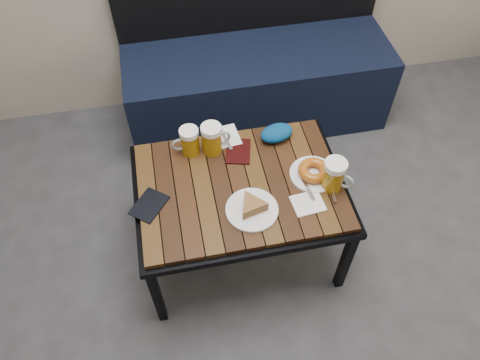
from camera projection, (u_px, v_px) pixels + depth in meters
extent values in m
cube|color=black|center=(257.00, 86.00, 2.58)|extent=(1.40, 0.50, 0.45)
cube|color=black|center=(157.00, 296.00, 1.84)|extent=(0.04, 0.03, 0.42)
cube|color=black|center=(346.00, 261.00, 1.93)|extent=(0.04, 0.03, 0.42)
cube|color=black|center=(146.00, 185.00, 2.18)|extent=(0.04, 0.04, 0.42)
cube|color=black|center=(307.00, 160.00, 2.27)|extent=(0.04, 0.04, 0.42)
cube|color=black|center=(240.00, 190.00, 1.88)|extent=(0.84, 0.62, 0.03)
cube|color=#311C0B|center=(240.00, 186.00, 1.86)|extent=(0.80, 0.58, 0.02)
cylinder|color=#9A6B0C|center=(190.00, 143.00, 1.91)|extent=(0.07, 0.07, 0.10)
cylinder|color=white|center=(189.00, 132.00, 1.86)|extent=(0.08, 0.08, 0.02)
torus|color=#8C999E|center=(179.00, 145.00, 1.91)|extent=(0.06, 0.01, 0.06)
cylinder|color=#9A6B0C|center=(212.00, 141.00, 1.91)|extent=(0.09, 0.09, 0.11)
cylinder|color=white|center=(211.00, 129.00, 1.86)|extent=(0.09, 0.09, 0.03)
torus|color=#8C999E|center=(223.00, 138.00, 1.93)|extent=(0.07, 0.02, 0.07)
cylinder|color=#9A6B0C|center=(333.00, 177.00, 1.80)|extent=(0.12, 0.12, 0.11)
cylinder|color=white|center=(336.00, 165.00, 1.74)|extent=(0.09, 0.09, 0.03)
torus|color=#8C999E|center=(345.00, 181.00, 1.78)|extent=(0.06, 0.05, 0.07)
cylinder|color=white|center=(252.00, 210.00, 1.76)|extent=(0.20, 0.20, 0.01)
cylinder|color=white|center=(313.00, 175.00, 1.87)|extent=(0.19, 0.19, 0.01)
torus|color=#8D4B0C|center=(314.00, 170.00, 1.85)|extent=(0.13, 0.13, 0.04)
cube|color=#A5A8AD|center=(330.00, 182.00, 1.84)|extent=(0.04, 0.20, 0.00)
cube|color=#A5A8AD|center=(306.00, 186.00, 1.83)|extent=(0.03, 0.14, 0.00)
cube|color=white|center=(224.00, 137.00, 2.00)|extent=(0.14, 0.14, 0.01)
cube|color=#A5A8AD|center=(224.00, 136.00, 1.99)|extent=(0.05, 0.17, 0.00)
cube|color=white|center=(308.00, 204.00, 1.79)|extent=(0.13, 0.11, 0.01)
cube|color=black|center=(149.00, 205.00, 1.78)|extent=(0.17, 0.17, 0.01)
cube|color=black|center=(238.00, 151.00, 1.95)|extent=(0.13, 0.16, 0.01)
ellipsoid|color=navy|center=(277.00, 133.00, 1.98)|extent=(0.16, 0.13, 0.06)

